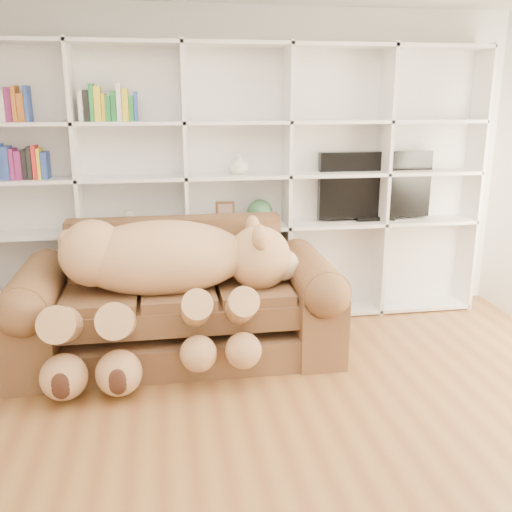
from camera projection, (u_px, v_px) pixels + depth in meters
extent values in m
plane|color=brown|center=(295.00, 474.00, 3.05)|extent=(5.00, 5.00, 0.00)
cube|color=white|center=(234.00, 167.00, 5.07)|extent=(5.00, 0.02, 2.70)
cube|color=white|center=(235.00, 185.00, 5.07)|extent=(4.40, 0.03, 2.40)
cube|color=white|center=(79.00, 191.00, 4.71)|extent=(0.03, 0.35, 2.40)
cube|color=white|center=(186.00, 189.00, 4.85)|extent=(0.03, 0.35, 2.40)
cube|color=white|center=(287.00, 186.00, 4.99)|extent=(0.03, 0.35, 2.40)
cube|color=white|center=(382.00, 184.00, 5.13)|extent=(0.03, 0.35, 2.40)
cube|color=white|center=(473.00, 182.00, 5.27)|extent=(0.03, 0.35, 2.40)
cube|color=white|center=(238.00, 314.00, 5.23)|extent=(4.40, 0.35, 0.03)
cube|color=white|center=(237.00, 227.00, 5.02)|extent=(4.40, 0.35, 0.03)
cube|color=white|center=(237.00, 176.00, 4.89)|extent=(4.40, 0.35, 0.03)
cube|color=white|center=(236.00, 122.00, 4.77)|extent=(4.40, 0.35, 0.03)
cube|color=white|center=(236.00, 44.00, 4.61)|extent=(4.40, 0.35, 0.03)
cube|color=brown|center=(180.00, 340.00, 4.44)|extent=(2.30, 0.93, 0.24)
cube|color=brown|center=(179.00, 298.00, 4.33)|extent=(1.71, 0.77, 0.33)
cube|color=brown|center=(176.00, 254.00, 4.68)|extent=(1.71, 0.22, 0.60)
cube|color=brown|center=(40.00, 327.00, 4.23)|extent=(0.35, 1.04, 0.60)
cube|color=brown|center=(309.00, 311.00, 4.56)|extent=(0.35, 1.04, 0.60)
cylinder|color=brown|center=(36.00, 289.00, 4.15)|extent=(0.35, 0.99, 0.35)
cylinder|color=brown|center=(310.00, 275.00, 4.48)|extent=(0.35, 0.99, 0.35)
ellipsoid|color=tan|center=(162.00, 258.00, 4.19)|extent=(1.28, 0.62, 0.55)
sphere|color=tan|center=(93.00, 253.00, 4.10)|extent=(0.49, 0.49, 0.49)
sphere|color=tan|center=(259.00, 258.00, 4.31)|extent=(0.49, 0.49, 0.49)
sphere|color=#D5B18C|center=(283.00, 265.00, 4.36)|extent=(0.24, 0.24, 0.24)
sphere|color=#3C2015|center=(295.00, 266.00, 4.38)|extent=(0.08, 0.08, 0.08)
ellipsoid|color=tan|center=(260.00, 238.00, 4.09)|extent=(0.11, 0.19, 0.19)
ellipsoid|color=tan|center=(253.00, 227.00, 4.42)|extent=(0.11, 0.19, 0.19)
sphere|color=tan|center=(70.00, 241.00, 4.05)|extent=(0.17, 0.17, 0.17)
cylinder|color=tan|center=(196.00, 311.00, 3.96)|extent=(0.21, 0.59, 0.43)
cylinder|color=tan|center=(240.00, 308.00, 4.01)|extent=(0.21, 0.59, 0.43)
cylinder|color=tan|center=(65.00, 325.00, 3.84)|extent=(0.24, 0.68, 0.50)
cylinder|color=tan|center=(118.00, 322.00, 3.89)|extent=(0.24, 0.68, 0.50)
sphere|color=tan|center=(198.00, 354.00, 3.85)|extent=(0.25, 0.25, 0.25)
sphere|color=tan|center=(244.00, 351.00, 3.90)|extent=(0.25, 0.25, 0.25)
sphere|color=tan|center=(64.00, 376.00, 3.74)|extent=(0.31, 0.31, 0.31)
sphere|color=tan|center=(119.00, 372.00, 3.79)|extent=(0.31, 0.31, 0.31)
cube|color=#5A0F1B|center=(110.00, 260.00, 4.40)|extent=(0.48, 0.31, 0.46)
cube|color=#D04A1B|center=(286.00, 334.00, 4.60)|extent=(0.27, 0.26, 0.21)
cube|color=black|center=(375.00, 185.00, 5.17)|extent=(1.05, 0.08, 0.60)
cube|color=black|center=(373.00, 217.00, 5.25)|extent=(0.35, 0.18, 0.04)
cube|color=brown|center=(225.00, 213.00, 4.96)|extent=(0.17, 0.04, 0.20)
sphere|color=#2D5937|center=(260.00, 212.00, 5.01)|extent=(0.22, 0.22, 0.22)
cylinder|color=beige|center=(129.00, 220.00, 4.84)|extent=(0.09, 0.09, 0.16)
cylinder|color=beige|center=(137.00, 223.00, 4.86)|extent=(0.07, 0.07, 0.11)
sphere|color=silver|center=(159.00, 222.00, 4.89)|extent=(0.10, 0.10, 0.10)
imported|color=silver|center=(239.00, 164.00, 4.87)|extent=(0.19, 0.19, 0.18)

